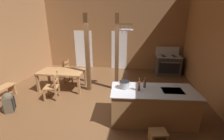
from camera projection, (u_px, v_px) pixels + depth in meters
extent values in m
cube|color=brown|center=(92.00, 108.00, 4.70)|extent=(8.17, 9.08, 0.10)
cube|color=#93663F|center=(113.00, 27.00, 7.93)|extent=(8.17, 0.14, 4.47)
cube|color=white|center=(83.00, 49.00, 8.49)|extent=(1.00, 0.01, 2.05)
cube|color=white|center=(119.00, 50.00, 8.19)|extent=(0.84, 0.01, 2.05)
cube|color=#9E7044|center=(152.00, 106.00, 3.96)|extent=(2.17, 1.08, 0.87)
cube|color=#A8AAB2|center=(154.00, 90.00, 3.82)|extent=(2.24, 1.14, 0.02)
cube|color=black|center=(173.00, 91.00, 3.79)|extent=(0.55, 0.44, 0.00)
cube|color=black|center=(148.00, 109.00, 4.49)|extent=(1.99, 0.21, 0.10)
cube|color=#323232|center=(167.00, 65.00, 7.44)|extent=(1.13, 0.80, 0.90)
cube|color=black|center=(169.00, 68.00, 7.08)|extent=(0.93, 0.04, 0.52)
cylinder|color=#A8AAB2|center=(170.00, 63.00, 6.97)|extent=(0.83, 0.06, 0.02)
cube|color=#A8AAB2|center=(169.00, 56.00, 7.29)|extent=(1.17, 0.84, 0.03)
cube|color=#A8AAB2|center=(167.00, 51.00, 7.56)|extent=(1.14, 0.08, 0.40)
cylinder|color=black|center=(175.00, 57.00, 7.11)|extent=(0.21, 0.21, 0.01)
cylinder|color=black|center=(164.00, 56.00, 7.17)|extent=(0.21, 0.21, 0.01)
cylinder|color=black|center=(173.00, 55.00, 7.40)|extent=(0.21, 0.21, 0.01)
cylinder|color=black|center=(163.00, 55.00, 7.45)|extent=(0.21, 0.21, 0.01)
cylinder|color=black|center=(178.00, 60.00, 6.91)|extent=(0.05, 0.03, 0.04)
cylinder|color=black|center=(173.00, 60.00, 6.93)|extent=(0.05, 0.03, 0.04)
cylinder|color=black|center=(168.00, 60.00, 6.95)|extent=(0.05, 0.03, 0.04)
cylinder|color=black|center=(163.00, 60.00, 6.98)|extent=(0.05, 0.03, 0.04)
cube|color=brown|center=(117.00, 54.00, 5.49)|extent=(0.15, 0.15, 2.82)
cube|color=brown|center=(124.00, 24.00, 5.14)|extent=(0.59, 0.12, 0.06)
cylinder|color=#A8AAB2|center=(123.00, 26.00, 5.17)|extent=(0.01, 0.01, 0.15)
cylinder|color=#A8AAB2|center=(122.00, 29.00, 5.20)|extent=(0.24, 0.24, 0.04)
cylinder|color=#A8AAB2|center=(122.00, 32.00, 5.22)|extent=(0.02, 0.02, 0.14)
cylinder|color=#A8AAB2|center=(126.00, 26.00, 5.16)|extent=(0.01, 0.01, 0.15)
cylinder|color=#A8AAB2|center=(126.00, 29.00, 5.19)|extent=(0.20, 0.20, 0.04)
cylinder|color=#A8AAB2|center=(126.00, 32.00, 5.21)|extent=(0.02, 0.02, 0.14)
cylinder|color=#A8AAB2|center=(130.00, 27.00, 5.15)|extent=(0.01, 0.01, 0.16)
cylinder|color=#A8AAB2|center=(130.00, 30.00, 5.18)|extent=(0.23, 0.23, 0.04)
cylinder|color=#A8AAB2|center=(130.00, 32.00, 5.21)|extent=(0.02, 0.02, 0.14)
cube|color=brown|center=(88.00, 54.00, 5.43)|extent=(0.14, 0.14, 2.82)
cube|color=#9E7044|center=(158.00, 132.00, 3.24)|extent=(0.41, 0.35, 0.04)
cube|color=#9E7044|center=(151.00, 138.00, 3.28)|extent=(0.09, 0.28, 0.26)
cube|color=#9E7044|center=(165.00, 137.00, 3.29)|extent=(0.09, 0.28, 0.26)
cube|color=#9E7044|center=(158.00, 138.00, 3.28)|extent=(0.37, 0.34, 0.03)
cube|color=#9E7044|center=(62.00, 72.00, 5.74)|extent=(1.73, 0.96, 0.06)
cube|color=#9E7044|center=(49.00, 76.00, 6.31)|extent=(0.08, 0.08, 0.68)
cube|color=#9E7044|center=(85.00, 78.00, 6.13)|extent=(0.08, 0.08, 0.68)
cube|color=#9E7044|center=(38.00, 84.00, 5.58)|extent=(0.08, 0.08, 0.68)
cube|color=#9E7044|center=(79.00, 86.00, 5.40)|extent=(0.08, 0.08, 0.68)
cube|color=#9E7044|center=(51.00, 87.00, 5.08)|extent=(0.53, 0.53, 0.04)
cube|color=#9E7044|center=(44.00, 96.00, 4.95)|extent=(0.06, 0.06, 0.41)
cube|color=#9E7044|center=(48.00, 91.00, 5.31)|extent=(0.06, 0.06, 0.41)
cube|color=#9E7044|center=(55.00, 88.00, 4.89)|extent=(0.06, 0.06, 0.95)
cube|color=#9E7044|center=(58.00, 83.00, 5.25)|extent=(0.06, 0.06, 0.95)
cube|color=#9E7044|center=(56.00, 76.00, 4.96)|extent=(0.12, 0.38, 0.07)
cube|color=#9E7044|center=(56.00, 81.00, 5.02)|extent=(0.12, 0.38, 0.07)
cube|color=#9E7044|center=(70.00, 72.00, 6.55)|extent=(0.50, 0.50, 0.04)
cube|color=#9E7044|center=(77.00, 76.00, 6.73)|extent=(0.06, 0.06, 0.41)
cube|color=#9E7044|center=(72.00, 79.00, 6.39)|extent=(0.06, 0.06, 0.41)
cube|color=#9E7044|center=(69.00, 69.00, 6.76)|extent=(0.06, 0.06, 0.95)
cube|color=#9E7044|center=(64.00, 72.00, 6.41)|extent=(0.06, 0.06, 0.95)
cube|color=#9E7044|center=(66.00, 63.00, 6.47)|extent=(0.09, 0.38, 0.07)
cube|color=#9E7044|center=(66.00, 67.00, 6.53)|extent=(0.09, 0.38, 0.07)
cube|color=#9E7044|center=(12.00, 89.00, 5.44)|extent=(0.31, 0.07, 0.40)
cube|color=#4C4233|center=(9.00, 104.00, 4.41)|extent=(0.35, 0.39, 0.48)
cube|color=#4C4233|center=(4.00, 107.00, 4.39)|extent=(0.16, 0.22, 0.17)
cylinder|color=black|center=(13.00, 105.00, 4.37)|extent=(0.05, 0.05, 0.38)
cylinder|color=black|center=(15.00, 102.00, 4.54)|extent=(0.05, 0.05, 0.38)
sphere|color=#4C4233|center=(7.00, 97.00, 4.34)|extent=(0.37, 0.37, 0.27)
cylinder|color=#A8AAB2|center=(124.00, 85.00, 3.90)|extent=(0.25, 0.25, 0.18)
cylinder|color=black|center=(124.00, 81.00, 3.87)|extent=(0.26, 0.26, 0.01)
cylinder|color=#A8AAB2|center=(119.00, 83.00, 3.91)|extent=(0.05, 0.02, 0.02)
cylinder|color=#A8AAB2|center=(130.00, 83.00, 3.87)|extent=(0.05, 0.02, 0.02)
cylinder|color=#B2A893|center=(125.00, 83.00, 4.16)|extent=(0.20, 0.20, 0.07)
cylinder|color=black|center=(125.00, 82.00, 4.15)|extent=(0.17, 0.17, 0.00)
cylinder|color=#56331E|center=(139.00, 86.00, 3.76)|extent=(0.07, 0.07, 0.24)
cylinder|color=#56331E|center=(139.00, 80.00, 3.71)|extent=(0.03, 0.03, 0.09)
cylinder|color=#56331E|center=(145.00, 84.00, 3.93)|extent=(0.07, 0.07, 0.21)
cylinder|color=#56331E|center=(145.00, 79.00, 3.88)|extent=(0.03, 0.03, 0.07)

